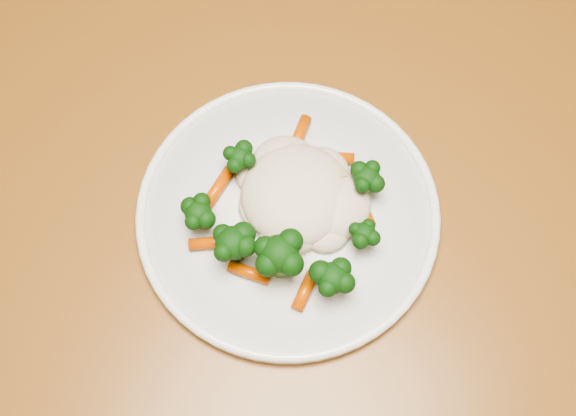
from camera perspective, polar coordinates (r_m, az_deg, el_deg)
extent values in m
plane|color=brown|center=(1.59, -3.37, 3.48)|extent=(3.00, 3.00, 0.00)
cube|color=brown|center=(0.78, -3.58, 5.09)|extent=(1.46, 1.21, 0.04)
cylinder|color=white|center=(0.71, 0.00, -0.45)|extent=(0.30, 0.30, 0.01)
ellipsoid|color=beige|center=(0.69, 0.70, 1.51)|extent=(0.13, 0.11, 0.05)
ellipsoid|color=black|center=(0.69, -7.01, -0.72)|extent=(0.04, 0.04, 0.04)
ellipsoid|color=black|center=(0.67, -4.33, -3.19)|extent=(0.05, 0.05, 0.05)
ellipsoid|color=black|center=(0.66, -0.66, -4.07)|extent=(0.06, 0.06, 0.05)
ellipsoid|color=black|center=(0.66, 3.49, -5.86)|extent=(0.05, 0.05, 0.04)
ellipsoid|color=black|center=(0.68, 5.95, -2.34)|extent=(0.04, 0.04, 0.03)
ellipsoid|color=black|center=(0.70, 6.16, 2.01)|extent=(0.04, 0.04, 0.04)
ellipsoid|color=black|center=(0.71, -3.78, 3.64)|extent=(0.04, 0.04, 0.03)
cylinder|color=#DA5505|center=(0.73, 0.82, 5.60)|extent=(0.02, 0.05, 0.01)
cylinder|color=#DA5505|center=(0.72, 3.52, 3.99)|extent=(0.04, 0.03, 0.01)
cylinder|color=#DA5505|center=(0.70, 5.73, 0.32)|extent=(0.05, 0.04, 0.01)
cylinder|color=#DA5505|center=(0.71, -5.64, 1.49)|extent=(0.02, 0.05, 0.01)
cylinder|color=#DA5505|center=(0.69, -5.67, -2.72)|extent=(0.05, 0.04, 0.01)
cylinder|color=#DA5505|center=(0.67, -3.07, -5.12)|extent=(0.04, 0.02, 0.01)
cylinder|color=#DA5505|center=(0.67, 1.35, -6.55)|extent=(0.02, 0.04, 0.01)
ellipsoid|color=brown|center=(0.69, 0.88, 0.71)|extent=(0.02, 0.02, 0.02)
ellipsoid|color=brown|center=(0.68, 1.63, -0.58)|extent=(0.03, 0.03, 0.02)
ellipsoid|color=brown|center=(0.69, -1.64, 1.62)|extent=(0.02, 0.02, 0.01)
cube|color=tan|center=(0.71, 1.78, 3.62)|extent=(0.02, 0.02, 0.01)
cube|color=tan|center=(0.70, 3.68, 2.77)|extent=(0.03, 0.02, 0.01)
cube|color=tan|center=(0.71, 0.13, 4.38)|extent=(0.02, 0.02, 0.01)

